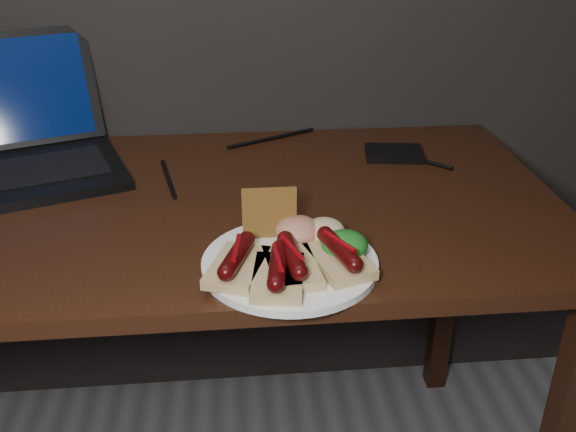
{
  "coord_description": "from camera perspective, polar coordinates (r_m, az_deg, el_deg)",
  "views": [
    {
      "loc": [
        0.11,
        0.32,
        1.26
      ],
      "look_at": [
        0.18,
        1.17,
        0.82
      ],
      "focal_mm": 40.0,
      "sensor_mm": 36.0,
      "label": 1
    }
  ],
  "objects": [
    {
      "name": "coleslaw_mound",
      "position": [
        1.0,
        3.26,
        -1.3
      ],
      "size": [
        0.06,
        0.06,
        0.04
      ],
      "primitive_type": "ellipsoid",
      "color": "beige",
      "rests_on": "plate"
    },
    {
      "name": "salad_greens",
      "position": [
        0.96,
        5.07,
        -2.57
      ],
      "size": [
        0.07,
        0.07,
        0.04
      ],
      "primitive_type": "ellipsoid",
      "color": "#125B1A",
      "rests_on": "plate"
    },
    {
      "name": "laptop",
      "position": [
        1.38,
        -23.64,
        5.69
      ],
      "size": [
        0.5,
        0.47,
        0.25
      ],
      "color": "black",
      "rests_on": "desk"
    },
    {
      "name": "desk",
      "position": [
        1.22,
        -9.61,
        -2.37
      ],
      "size": [
        1.4,
        0.7,
        0.75
      ],
      "color": "#371B0D",
      "rests_on": "ground"
    },
    {
      "name": "crispbread",
      "position": [
        1.0,
        -1.67,
        0.27
      ],
      "size": [
        0.09,
        0.01,
        0.08
      ],
      "primitive_type": "cube",
      "color": "olive",
      "rests_on": "plate"
    },
    {
      "name": "bread_sausage_right",
      "position": [
        0.94,
        4.54,
        -3.53
      ],
      "size": [
        0.1,
        0.13,
        0.04
      ],
      "color": "#DFC683",
      "rests_on": "plate"
    },
    {
      "name": "salsa_mound",
      "position": [
        1.0,
        0.86,
        -1.27
      ],
      "size": [
        0.07,
        0.07,
        0.04
      ],
      "primitive_type": "ellipsoid",
      "color": "#A61011",
      "rests_on": "plate"
    },
    {
      "name": "bread_sausage_extra",
      "position": [
        0.9,
        -0.89,
        -5.02
      ],
      "size": [
        0.09,
        0.12,
        0.04
      ],
      "color": "#DFC683",
      "rests_on": "plate"
    },
    {
      "name": "desk_cables",
      "position": [
        1.34,
        -9.1,
        4.79
      ],
      "size": [
        1.1,
        0.34,
        0.01
      ],
      "color": "black",
      "rests_on": "desk"
    },
    {
      "name": "bread_sausage_left",
      "position": [
        0.92,
        -4.55,
        -4.11
      ],
      "size": [
        0.1,
        0.13,
        0.04
      ],
      "color": "#DFC683",
      "rests_on": "plate"
    },
    {
      "name": "plate",
      "position": [
        0.96,
        0.17,
        -4.21
      ],
      "size": [
        0.29,
        0.29,
        0.01
      ],
      "primitive_type": "cylinder",
      "rotation": [
        0.0,
        0.0,
        -0.09
      ],
      "color": "white",
      "rests_on": "desk"
    },
    {
      "name": "bread_sausage_center",
      "position": [
        0.92,
        0.36,
        -4.1
      ],
      "size": [
        0.08,
        0.12,
        0.04
      ],
      "color": "#DFC683",
      "rests_on": "plate"
    },
    {
      "name": "hard_drive",
      "position": [
        1.37,
        9.41,
        5.52
      ],
      "size": [
        0.13,
        0.1,
        0.02
      ],
      "primitive_type": "cube",
      "rotation": [
        0.0,
        0.0,
        -0.13
      ],
      "color": "black",
      "rests_on": "desk"
    }
  ]
}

